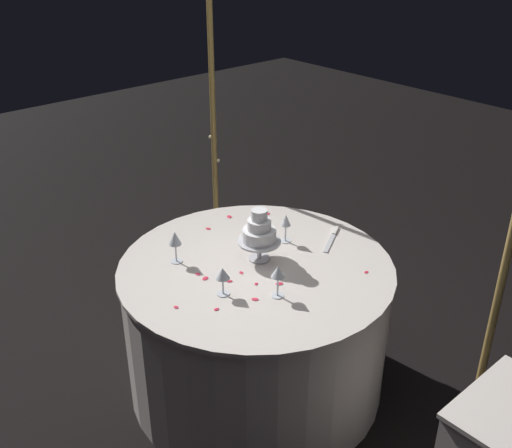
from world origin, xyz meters
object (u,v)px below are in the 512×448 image
(decorative_arch, at_px, (334,118))
(wine_glass_0, at_px, (278,273))
(wine_glass_3, at_px, (286,222))
(cake_knife, at_px, (332,238))
(tiered_cake, at_px, (259,233))
(main_table, at_px, (256,326))
(wine_glass_1, at_px, (175,240))
(wine_glass_2, at_px, (223,275))

(decorative_arch, xyz_separation_m, wine_glass_0, (0.27, -0.64, -0.53))
(wine_glass_0, xyz_separation_m, wine_glass_3, (-0.35, 0.39, -0.01))
(decorative_arch, xyz_separation_m, cake_knife, (0.07, -0.03, -0.65))
(tiered_cake, bearing_deg, main_table, -56.77)
(wine_glass_1, relative_size, wine_glass_3, 1.07)
(decorative_arch, bearing_deg, main_table, -89.88)
(tiered_cake, distance_m, wine_glass_3, 0.24)
(wine_glass_1, bearing_deg, cake_knife, 65.11)
(wine_glass_1, distance_m, wine_glass_3, 0.60)
(tiered_cake, height_order, cake_knife, tiered_cake)
(decorative_arch, height_order, wine_glass_0, decorative_arch)
(tiered_cake, distance_m, wine_glass_2, 0.36)
(tiered_cake, bearing_deg, wine_glass_0, -27.54)
(wine_glass_1, relative_size, wine_glass_2, 1.21)
(wine_glass_1, height_order, wine_glass_3, wine_glass_1)
(wine_glass_0, bearing_deg, main_table, 158.31)
(wine_glass_0, height_order, wine_glass_1, wine_glass_1)
(main_table, xyz_separation_m, cake_knife, (0.07, 0.50, 0.38))
(main_table, height_order, wine_glass_1, wine_glass_1)
(main_table, height_order, tiered_cake, tiered_cake)
(wine_glass_3, height_order, cake_knife, wine_glass_3)
(main_table, distance_m, tiered_cake, 0.54)
(wine_glass_0, distance_m, cake_knife, 0.65)
(main_table, height_order, wine_glass_2, wine_glass_2)
(decorative_arch, xyz_separation_m, wine_glass_1, (-0.29, -0.81, -0.53))
(decorative_arch, height_order, wine_glass_2, decorative_arch)
(main_table, xyz_separation_m, wine_glass_2, (0.09, -0.29, 0.49))
(wine_glass_2, xyz_separation_m, wine_glass_3, (-0.17, 0.57, 0.01))
(wine_glass_0, relative_size, wine_glass_3, 1.01)
(main_table, bearing_deg, wine_glass_3, 105.83)
(main_table, bearing_deg, tiered_cake, 123.23)
(wine_glass_0, relative_size, wine_glass_2, 1.14)
(decorative_arch, distance_m, wine_glass_0, 0.87)
(main_table, relative_size, tiered_cake, 4.99)
(wine_glass_0, height_order, cake_knife, wine_glass_0)
(decorative_arch, height_order, wine_glass_1, decorative_arch)
(decorative_arch, bearing_deg, wine_glass_0, -66.80)
(decorative_arch, distance_m, wine_glass_3, 0.60)
(decorative_arch, relative_size, wine_glass_3, 13.47)
(tiered_cake, bearing_deg, wine_glass_1, -128.17)
(decorative_arch, relative_size, cake_knife, 8.05)
(wine_glass_1, bearing_deg, wine_glass_2, -1.03)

